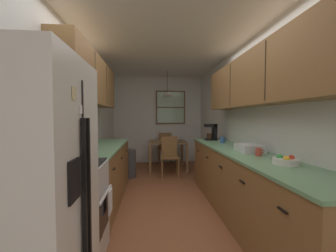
% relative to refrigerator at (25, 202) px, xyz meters
% --- Properties ---
extents(ground_plane, '(12.00, 12.00, 0.00)m').
position_rel_refrigerator_xyz_m(ground_plane, '(0.97, 2.31, -0.85)').
color(ground_plane, brown).
extents(wall_left, '(0.10, 9.00, 2.55)m').
position_rel_refrigerator_xyz_m(wall_left, '(-0.38, 2.31, 0.42)').
color(wall_left, silver).
rests_on(wall_left, ground).
extents(wall_right, '(0.10, 9.00, 2.55)m').
position_rel_refrigerator_xyz_m(wall_right, '(2.32, 2.31, 0.42)').
color(wall_right, silver).
rests_on(wall_right, ground).
extents(wall_back, '(4.40, 0.10, 2.55)m').
position_rel_refrigerator_xyz_m(wall_back, '(0.97, 4.96, 0.42)').
color(wall_back, silver).
rests_on(wall_back, ground).
extents(ceiling_slab, '(4.40, 9.00, 0.08)m').
position_rel_refrigerator_xyz_m(ceiling_slab, '(0.97, 2.31, 1.74)').
color(ceiling_slab, white).
extents(refrigerator, '(0.70, 0.73, 1.70)m').
position_rel_refrigerator_xyz_m(refrigerator, '(0.00, 0.00, 0.00)').
color(refrigerator, white).
rests_on(refrigerator, ground).
extents(stove_range, '(0.66, 0.61, 1.10)m').
position_rel_refrigerator_xyz_m(stove_range, '(-0.03, 0.69, -0.38)').
color(stove_range, silver).
rests_on(stove_range, ground).
extents(microwave_over_range, '(0.39, 0.59, 0.34)m').
position_rel_refrigerator_xyz_m(microwave_over_range, '(-0.14, 0.69, 0.84)').
color(microwave_over_range, black).
extents(counter_left, '(0.64, 2.17, 0.90)m').
position_rel_refrigerator_xyz_m(counter_left, '(-0.03, 2.08, -0.40)').
color(counter_left, brown).
rests_on(counter_left, ground).
extents(upper_cabinets_left, '(0.33, 2.25, 0.73)m').
position_rel_refrigerator_xyz_m(upper_cabinets_left, '(-0.17, 2.03, 1.06)').
color(upper_cabinets_left, brown).
extents(counter_right, '(0.64, 3.23, 0.90)m').
position_rel_refrigerator_xyz_m(counter_right, '(1.97, 1.37, -0.40)').
color(counter_right, brown).
rests_on(counter_right, ground).
extents(upper_cabinets_right, '(0.33, 2.91, 0.68)m').
position_rel_refrigerator_xyz_m(upper_cabinets_right, '(2.11, 1.32, 0.99)').
color(upper_cabinets_right, brown).
extents(dining_table, '(0.96, 0.88, 0.72)m').
position_rel_refrigerator_xyz_m(dining_table, '(1.18, 4.10, -0.23)').
color(dining_table, brown).
rests_on(dining_table, ground).
extents(dining_chair_near, '(0.41, 0.41, 0.90)m').
position_rel_refrigerator_xyz_m(dining_chair_near, '(1.18, 3.45, -0.35)').
color(dining_chair_near, brown).
rests_on(dining_chair_near, ground).
extents(dining_chair_far, '(0.44, 0.44, 0.90)m').
position_rel_refrigerator_xyz_m(dining_chair_far, '(1.15, 4.75, -0.35)').
color(dining_chair_far, brown).
rests_on(dining_chair_far, ground).
extents(pendant_light, '(0.27, 0.27, 0.65)m').
position_rel_refrigerator_xyz_m(pendant_light, '(1.18, 4.10, 1.10)').
color(pendant_light, black).
extents(back_window, '(0.88, 0.05, 0.99)m').
position_rel_refrigerator_xyz_m(back_window, '(1.34, 4.89, 0.79)').
color(back_window, brown).
extents(trash_bin, '(0.29, 0.29, 0.62)m').
position_rel_refrigerator_xyz_m(trash_bin, '(0.27, 3.40, -0.54)').
color(trash_bin, '#3F3F42').
rests_on(trash_bin, ground).
extents(storage_canister, '(0.10, 0.10, 0.16)m').
position_rel_refrigerator_xyz_m(storage_canister, '(-0.03, 1.20, 0.13)').
color(storage_canister, '#265999').
rests_on(storage_canister, counter_left).
extents(dish_towel, '(0.02, 0.16, 0.24)m').
position_rel_refrigerator_xyz_m(dish_towel, '(0.33, 0.84, -0.35)').
color(dish_towel, white).
extents(coffee_maker, '(0.22, 0.18, 0.32)m').
position_rel_refrigerator_xyz_m(coffee_maker, '(1.96, 2.73, 0.21)').
color(coffee_maker, black).
rests_on(coffee_maker, counter_right).
extents(mug_by_coffeemaker, '(0.11, 0.07, 0.09)m').
position_rel_refrigerator_xyz_m(mug_by_coffeemaker, '(1.99, 1.03, 0.09)').
color(mug_by_coffeemaker, '#BF3F33').
rests_on(mug_by_coffeemaker, counter_right).
extents(mug_spare, '(0.12, 0.08, 0.11)m').
position_rel_refrigerator_xyz_m(mug_spare, '(1.99, 2.24, 0.10)').
color(mug_spare, '#335999').
rests_on(mug_spare, counter_right).
extents(fruit_bowl, '(0.23, 0.23, 0.09)m').
position_rel_refrigerator_xyz_m(fruit_bowl, '(2.02, 0.59, 0.08)').
color(fruit_bowl, silver).
rests_on(fruit_bowl, counter_right).
extents(dish_rack, '(0.28, 0.34, 0.10)m').
position_rel_refrigerator_xyz_m(dish_rack, '(2.02, 1.31, 0.10)').
color(dish_rack, silver).
rests_on(dish_rack, counter_right).
extents(table_serving_bowl, '(0.17, 0.17, 0.06)m').
position_rel_refrigerator_xyz_m(table_serving_bowl, '(1.09, 4.05, -0.10)').
color(table_serving_bowl, '#E0D14C').
rests_on(table_serving_bowl, dining_table).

